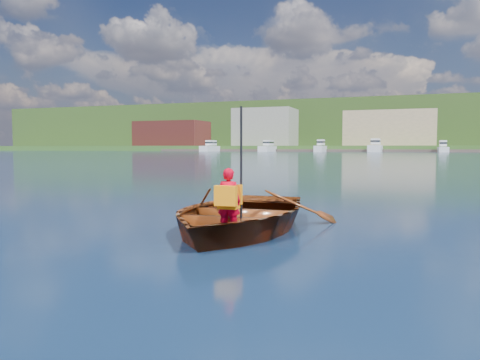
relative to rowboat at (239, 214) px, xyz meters
The scene contains 7 objects.
ground 1.47m from the rowboat, 33.74° to the right, with size 600.00×600.00×0.00m.
rowboat is the anchor object (origin of this frame).
child_paddler 0.97m from the rowboat, 79.39° to the right, with size 0.37×0.34×1.94m.
shoreline 236.03m from the rowboat, 89.71° to the left, with size 400.00×140.00×22.00m.
dock 147.30m from the rowboat, 92.07° to the left, with size 160.02×11.27×0.80m.
waterfront_buildings 164.50m from the rowboat, 92.28° to the left, with size 202.00×16.00×14.00m.
marina_yachts 142.80m from the rowboat, 86.33° to the left, with size 145.45×13.67×4.37m.
Camera 1 is at (1.50, -6.63, 1.42)m, focal length 35.00 mm.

